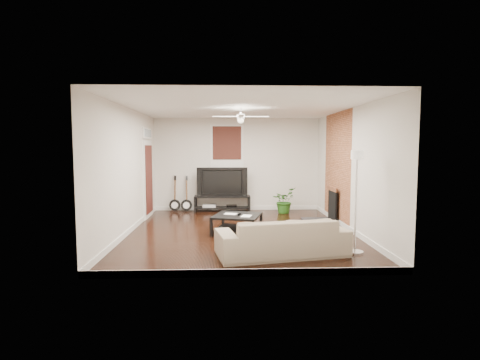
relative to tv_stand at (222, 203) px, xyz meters
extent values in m
cube|color=black|center=(0.45, -2.78, -0.23)|extent=(5.00, 6.00, 0.01)
cube|color=white|center=(0.45, -2.78, 2.57)|extent=(5.00, 6.00, 0.01)
cube|color=silver|center=(0.45, 0.22, 1.17)|extent=(5.00, 0.01, 2.80)
cube|color=silver|center=(0.45, -5.78, 1.17)|extent=(5.00, 0.01, 2.80)
cube|color=silver|center=(-2.05, -2.78, 1.17)|extent=(0.01, 6.00, 2.80)
cube|color=silver|center=(2.95, -2.78, 1.17)|extent=(0.01, 6.00, 2.80)
cube|color=brown|center=(2.93, -1.78, 1.17)|extent=(0.02, 2.20, 2.80)
cube|color=black|center=(2.65, -1.78, 0.23)|extent=(0.80, 1.10, 0.92)
cube|color=black|center=(0.15, 0.19, 1.72)|extent=(1.00, 0.06, 1.30)
cube|color=white|center=(-2.01, -0.88, 1.02)|extent=(0.08, 1.00, 2.50)
cube|color=black|center=(0.00, 0.00, 0.00)|extent=(1.67, 0.45, 0.47)
imported|color=black|center=(0.00, 0.02, 0.66)|extent=(1.50, 0.20, 0.86)
cube|color=black|center=(0.36, -2.90, -0.03)|extent=(1.21, 1.21, 0.41)
imported|color=#C9AD97|center=(1.11, -4.68, 0.10)|extent=(2.43, 1.33, 0.67)
imported|color=#27601B|center=(1.80, -0.41, 0.14)|extent=(0.87, 0.89, 0.75)
camera|label=1|loc=(0.12, -11.21, 1.69)|focal=28.11mm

